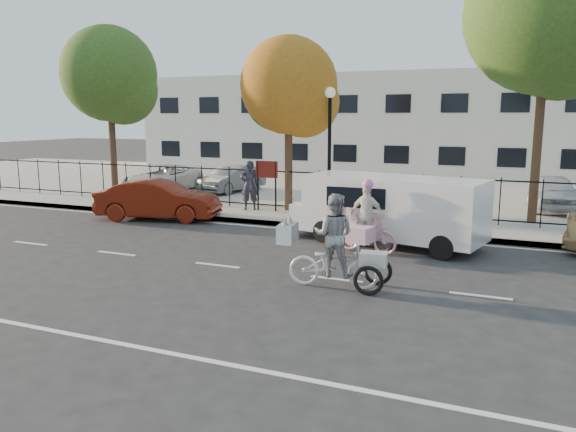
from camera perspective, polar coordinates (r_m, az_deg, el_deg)
The scene contains 20 objects.
ground at distance 13.60m, azimuth -7.20°, elevation -5.00°, with size 120.00×120.00×0.00m, color #333334.
road_markings at distance 13.60m, azimuth -7.20°, elevation -4.98°, with size 60.00×9.52×0.01m, color silver, non-canonical shape.
curb at distance 18.01m, azimuth 0.84°, elevation -0.93°, with size 60.00×0.10×0.15m, color #A8A399.
sidewalk at distance 18.97m, azimuth 2.03°, elevation -0.37°, with size 60.00×2.20×0.15m, color #A8A399.
parking_lot at distance 27.38m, azimuth 8.68°, elevation 2.77°, with size 60.00×15.60×0.15m, color #A8A399.
iron_fence at distance 19.86m, azimuth 3.17°, elevation 2.50°, with size 58.00×0.06×1.50m, color black, non-canonical shape.
building at distance 36.94m, azimuth 12.68°, elevation 9.07°, with size 34.00×10.00×6.00m, color silver.
lamppost at distance 19.15m, azimuth 4.25°, elevation 8.85°, with size 0.36×0.36×4.33m.
street_sign at distance 20.13m, azimuth -2.18°, elevation 4.10°, with size 0.85×0.06×1.80m.
zebra_trike at distance 11.67m, azimuth 4.69°, elevation -3.63°, with size 2.32×1.03×1.98m.
unicorn_bike at distance 14.72m, azimuth 7.90°, elevation -0.98°, with size 1.97×1.40×1.94m.
white_van at distance 15.70m, azimuth 10.28°, elevation 0.86°, with size 5.64×2.79×1.89m.
red_sedan at distance 19.79m, azimuth -13.03°, elevation 1.60°, with size 1.45×4.16×1.37m, color #5D180A.
pedestrian at distance 20.42m, azimuth -3.95°, elevation 3.13°, with size 0.66×0.43×1.80m, color black.
lot_car_b at distance 26.00m, azimuth -12.62°, elevation 3.75°, with size 1.99×4.32×1.20m, color silver.
lot_car_c at distance 25.45m, azimuth -5.66°, elevation 3.77°, with size 1.23×3.53×1.16m, color #53565C.
lot_car_d at distance 22.53m, azimuth 25.35°, elevation 2.17°, with size 1.52×3.77×1.29m, color #B6B9BE.
tree_west at distance 25.07m, azimuth -17.38°, elevation 13.18°, with size 3.94×3.94×7.23m.
tree_mid at distance 20.23m, azimuth 0.50°, elevation 12.65°, with size 3.49×3.45×6.32m.
tree_east at distance 19.65m, azimuth 25.25°, elevation 17.58°, with size 4.98×4.98×9.13m.
Camera 1 is at (6.62, -11.34, 3.53)m, focal length 35.00 mm.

